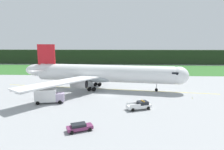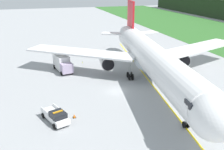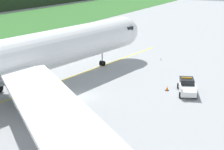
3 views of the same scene
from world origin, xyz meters
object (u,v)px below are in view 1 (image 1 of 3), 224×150
object	(u,v)px
catering_truck	(49,96)
staff_car	(79,127)
apron_cone	(137,104)
ops_pickup_truck	(140,105)
airliner	(102,74)

from	to	relation	value
catering_truck	staff_car	size ratio (longest dim) A/B	1.55
staff_car	catering_truck	bearing A→B (deg)	125.54
catering_truck	apron_cone	bearing A→B (deg)	-2.54
ops_pickup_truck	catering_truck	size ratio (longest dim) A/B	0.80
airliner	catering_truck	size ratio (longest dim) A/B	7.38
ops_pickup_truck	apron_cone	xyz separation A→B (m)	(-0.38, 2.64, -0.61)
catering_truck	apron_cone	size ratio (longest dim) A/B	11.73
airliner	staff_car	xyz separation A→B (m)	(-0.96, -30.69, -4.24)
ops_pickup_truck	apron_cone	world-z (taller)	ops_pickup_truck
airliner	ops_pickup_truck	distance (m)	22.18
catering_truck	staff_car	bearing A→B (deg)	-54.46
airliner	apron_cone	distance (m)	19.88
airliner	staff_car	bearing A→B (deg)	-91.79
catering_truck	apron_cone	distance (m)	21.72
staff_car	airliner	bearing A→B (deg)	88.21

